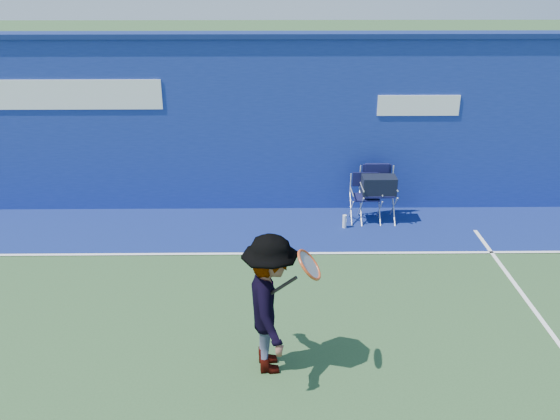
{
  "coord_description": "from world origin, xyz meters",
  "views": [
    {
      "loc": [
        1.12,
        -4.94,
        4.23
      ],
      "look_at": [
        1.21,
        2.6,
        1.0
      ],
      "focal_mm": 38.0,
      "sensor_mm": 36.0,
      "label": 1
    }
  ],
  "objects_px": {
    "directors_chair_right": "(365,207)",
    "water_bottle": "(345,222)",
    "directors_chair_left": "(378,199)",
    "tennis_player": "(270,304)"
  },
  "relations": [
    {
      "from": "directors_chair_right",
      "to": "water_bottle",
      "type": "bearing_deg",
      "value": -142.88
    },
    {
      "from": "directors_chair_left",
      "to": "tennis_player",
      "type": "height_order",
      "value": "tennis_player"
    },
    {
      "from": "water_bottle",
      "to": "tennis_player",
      "type": "bearing_deg",
      "value": -108.64
    },
    {
      "from": "directors_chair_right",
      "to": "directors_chair_left",
      "type": "bearing_deg",
      "value": 4.37
    },
    {
      "from": "directors_chair_right",
      "to": "tennis_player",
      "type": "xyz_separation_m",
      "value": [
        -1.62,
        -3.96,
        0.55
      ]
    },
    {
      "from": "directors_chair_right",
      "to": "tennis_player",
      "type": "relative_size",
      "value": 0.51
    },
    {
      "from": "water_bottle",
      "to": "directors_chair_right",
      "type": "bearing_deg",
      "value": 37.12
    },
    {
      "from": "directors_chair_left",
      "to": "directors_chair_right",
      "type": "bearing_deg",
      "value": -175.63
    },
    {
      "from": "water_bottle",
      "to": "tennis_player",
      "type": "distance_m",
      "value": 3.93
    },
    {
      "from": "directors_chair_left",
      "to": "directors_chair_right",
      "type": "distance_m",
      "value": 0.26
    }
  ]
}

